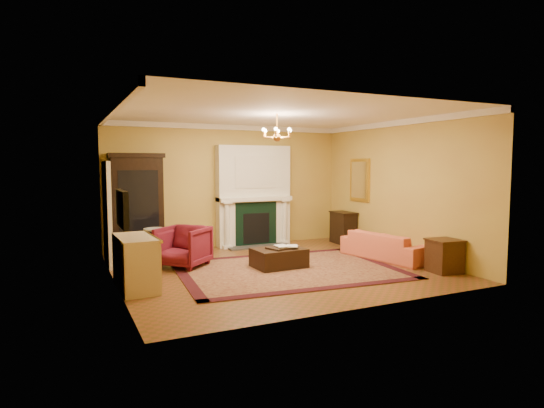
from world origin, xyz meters
TOP-DOWN VIEW (x-y plane):
  - floor at (0.00, 0.00)m, footprint 6.00×5.50m
  - ceiling at (0.00, 0.00)m, footprint 6.00×5.50m
  - wall_back at (0.00, 2.76)m, footprint 6.00×0.02m
  - wall_front at (0.00, -2.76)m, footprint 6.00×0.02m
  - wall_left at (-3.01, 0.00)m, footprint 0.02×5.50m
  - wall_right at (3.01, 0.00)m, footprint 0.02×5.50m
  - fireplace at (0.60, 2.57)m, footprint 1.90×0.70m
  - crown_molding at (0.00, 0.96)m, footprint 6.00×5.50m
  - doorway at (-2.95, 1.70)m, footprint 0.08×1.05m
  - tv_panel at (-2.95, -0.60)m, footprint 0.09×0.95m
  - gilt_mirror at (2.97, 1.40)m, footprint 0.06×0.76m
  - chandelier at (-0.00, 0.00)m, footprint 0.63×0.55m
  - oriental_rug at (0.13, -0.22)m, footprint 4.38×3.43m
  - china_cabinet at (-2.26, 2.49)m, footprint 1.09×0.50m
  - wingback_armchair at (-1.63, 0.90)m, footprint 1.19×1.19m
  - pedestal_table at (-2.12, 1.27)m, footprint 0.42×0.42m
  - commode at (-2.73, -0.35)m, footprint 0.60×1.19m
  - coral_sofa at (2.51, -0.22)m, footprint 0.93×2.07m
  - end_table at (2.72, -1.64)m, footprint 0.57×0.57m
  - console_table at (2.78, 1.82)m, footprint 0.44×0.73m
  - leather_ottoman at (0.06, 0.04)m, footprint 1.01×0.76m
  - ottoman_tray at (0.09, 0.02)m, footprint 0.58×0.51m
  - book_a at (-0.00, -0.00)m, footprint 0.23×0.03m
  - book_b at (0.21, -0.01)m, footprint 0.20×0.12m
  - topiary_left at (-0.09, 2.53)m, footprint 0.15×0.15m
  - topiary_right at (1.19, 2.53)m, footprint 0.15×0.15m

SIDE VIEW (x-z plane):
  - floor at x=0.00m, z-range -0.02..0.00m
  - oriental_rug at x=0.13m, z-range 0.00..0.02m
  - leather_ottoman at x=0.06m, z-range 0.02..0.38m
  - end_table at x=2.72m, z-range 0.00..0.60m
  - coral_sofa at x=2.51m, z-range 0.00..0.78m
  - console_table at x=2.78m, z-range 0.00..0.79m
  - ottoman_tray at x=0.09m, z-range 0.38..0.42m
  - commode at x=-2.73m, z-range 0.00..0.87m
  - pedestal_table at x=-2.12m, z-range 0.06..0.82m
  - wingback_armchair at x=-1.63m, z-range 0.00..0.89m
  - book_b at x=0.21m, z-range 0.42..0.71m
  - book_a at x=0.00m, z-range 0.42..0.72m
  - doorway at x=-2.95m, z-range 0.00..2.10m
  - china_cabinet at x=-2.26m, z-range 0.00..2.18m
  - fireplace at x=0.60m, z-range -0.06..2.44m
  - tv_panel at x=-2.95m, z-range 1.06..1.64m
  - topiary_right at x=1.19m, z-range 1.25..1.65m
  - topiary_left at x=-0.09m, z-range 1.25..1.66m
  - wall_back at x=0.00m, z-range 0.00..3.00m
  - wall_front at x=0.00m, z-range 0.00..3.00m
  - wall_left at x=-3.01m, z-range 0.00..3.00m
  - wall_right at x=3.01m, z-range 0.00..3.00m
  - gilt_mirror at x=2.97m, z-range 1.12..2.17m
  - chandelier at x=0.00m, z-range 2.34..2.87m
  - crown_molding at x=0.00m, z-range 2.88..3.00m
  - ceiling at x=0.00m, z-range 3.00..3.02m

